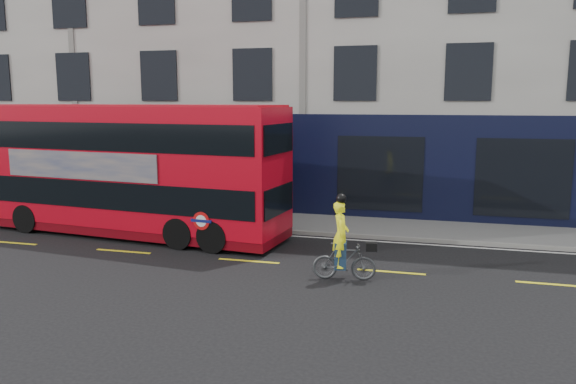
% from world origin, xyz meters
% --- Properties ---
extents(ground, '(120.00, 120.00, 0.00)m').
position_xyz_m(ground, '(0.00, 0.00, 0.00)').
color(ground, black).
rests_on(ground, ground).
extents(pavement, '(60.00, 3.00, 0.12)m').
position_xyz_m(pavement, '(0.00, 6.50, 0.06)').
color(pavement, slate).
rests_on(pavement, ground).
extents(kerb, '(60.00, 0.12, 0.13)m').
position_xyz_m(kerb, '(0.00, 5.00, 0.07)').
color(kerb, gray).
rests_on(kerb, ground).
extents(building_terrace, '(50.00, 10.07, 15.00)m').
position_xyz_m(building_terrace, '(0.00, 12.94, 7.49)').
color(building_terrace, beige).
rests_on(building_terrace, ground).
extents(road_edge_line, '(58.00, 0.10, 0.01)m').
position_xyz_m(road_edge_line, '(0.00, 4.70, 0.00)').
color(road_edge_line, silver).
rests_on(road_edge_line, ground).
extents(lane_dashes, '(58.00, 0.12, 0.01)m').
position_xyz_m(lane_dashes, '(0.00, 1.50, 0.00)').
color(lane_dashes, yellow).
rests_on(lane_dashes, ground).
extents(bus, '(11.06, 3.61, 4.38)m').
position_xyz_m(bus, '(-4.87, 3.57, 2.25)').
color(bus, red).
rests_on(bus, ground).
extents(cyclist, '(1.66, 0.68, 2.23)m').
position_xyz_m(cyclist, '(2.86, 0.53, 0.75)').
color(cyclist, '#444749').
rests_on(cyclist, ground).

